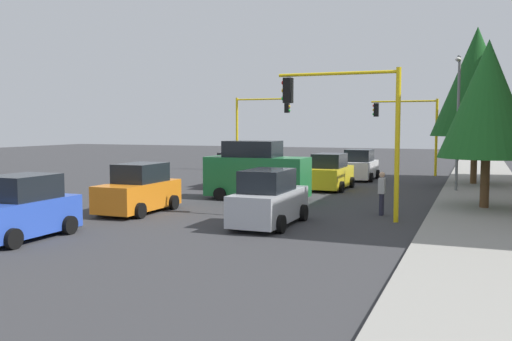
{
  "coord_description": "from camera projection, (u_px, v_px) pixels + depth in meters",
  "views": [
    {
      "loc": [
        26.61,
        10.2,
        3.5
      ],
      "look_at": [
        0.02,
        -0.33,
        1.2
      ],
      "focal_mm": 39.42,
      "sensor_mm": 36.0,
      "label": 1
    }
  ],
  "objects": [
    {
      "name": "sidewalk_kerb",
      "position": [
        483.0,
        191.0,
        29.46
      ],
      "size": [
        80.0,
        4.0,
        0.15
      ],
      "primitive_type": "cube",
      "color": "gray",
      "rests_on": "ground"
    },
    {
      "name": "ground_plane",
      "position": [
        262.0,
        194.0,
        28.69
      ],
      "size": [
        120.0,
        120.0,
        0.0
      ],
      "primitive_type": "plane",
      "color": "#353538"
    },
    {
      "name": "lane_arrow_near",
      "position": [
        59.0,
        228.0,
        19.12
      ],
      "size": [
        2.4,
        1.1,
        1.1
      ],
      "color": "silver",
      "rests_on": "ground"
    },
    {
      "name": "street_lamp_curbside",
      "position": [
        458.0,
        109.0,
        28.31
      ],
      "size": [
        2.15,
        0.28,
        7.0
      ],
      "color": "slate",
      "rests_on": "ground"
    },
    {
      "name": "pedestrian_crossing",
      "position": [
        382.0,
        192.0,
        21.9
      ],
      "size": [
        0.4,
        0.24,
        1.7
      ],
      "color": "#262638",
      "rests_on": "ground"
    },
    {
      "name": "traffic_signal_far_left",
      "position": [
        409.0,
        121.0,
        39.29
      ],
      "size": [
        0.36,
        4.59,
        5.33
      ],
      "color": "yellow",
      "rests_on": "ground"
    },
    {
      "name": "traffic_signal_far_right",
      "position": [
        258.0,
        119.0,
        43.43
      ],
      "size": [
        0.36,
        4.59,
        5.66
      ],
      "color": "yellow",
      "rests_on": "ground"
    },
    {
      "name": "tree_roadside_near",
      "position": [
        488.0,
        99.0,
        22.62
      ],
      "size": [
        3.81,
        3.81,
        6.95
      ],
      "color": "brown",
      "rests_on": "ground"
    },
    {
      "name": "car_silver",
      "position": [
        269.0,
        200.0,
        19.65
      ],
      "size": [
        4.12,
        1.94,
        1.98
      ],
      "color": "#B2B5BA",
      "rests_on": "ground"
    },
    {
      "name": "delivery_van_green",
      "position": [
        257.0,
        172.0,
        26.56
      ],
      "size": [
        2.22,
        4.8,
        2.77
      ],
      "color": "#1E7238",
      "rests_on": "ground"
    },
    {
      "name": "tree_roadside_mid",
      "position": [
        476.0,
        82.0,
        31.95
      ],
      "size": [
        4.95,
        4.95,
        9.08
      ],
      "color": "brown",
      "rests_on": "ground"
    },
    {
      "name": "car_orange",
      "position": [
        139.0,
        190.0,
        22.59
      ],
      "size": [
        4.02,
        2.0,
        1.98
      ],
      "color": "orange",
      "rests_on": "ground"
    },
    {
      "name": "car_yellow",
      "position": [
        330.0,
        173.0,
        30.71
      ],
      "size": [
        4.15,
        2.05,
        1.98
      ],
      "color": "yellow",
      "rests_on": "ground"
    },
    {
      "name": "traffic_signal_near_left",
      "position": [
        348.0,
        113.0,
        20.73
      ],
      "size": [
        0.36,
        4.59,
        5.57
      ],
      "color": "yellow",
      "rests_on": "ground"
    },
    {
      "name": "car_red",
      "position": [
        235.0,
        171.0,
        31.98
      ],
      "size": [
        4.03,
        1.98,
        1.98
      ],
      "color": "red",
      "rests_on": "ground"
    },
    {
      "name": "car_white",
      "position": [
        360.0,
        166.0,
        35.98
      ],
      "size": [
        3.85,
        2.09,
        1.98
      ],
      "color": "white",
      "rests_on": "ground"
    },
    {
      "name": "car_blue",
      "position": [
        20.0,
        210.0,
        17.31
      ],
      "size": [
        3.81,
        2.05,
        1.98
      ],
      "color": "blue",
      "rests_on": "ground"
    }
  ]
}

